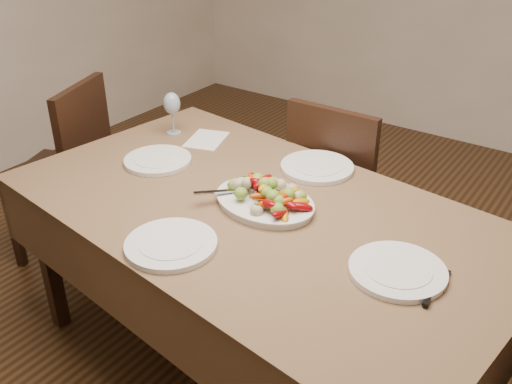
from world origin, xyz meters
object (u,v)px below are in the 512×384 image
object	(u,v)px
dining_table	(256,291)
plate_far	(317,167)
serving_platter	(265,203)
wine_glass	(172,112)
plate_left	(158,160)
plate_right	(398,271)
chair_far	(346,191)
plate_near	(171,244)
chair_left	(57,173)

from	to	relation	value
dining_table	plate_far	bearing A→B (deg)	86.14
serving_platter	wine_glass	distance (m)	0.78
plate_left	plate_right	bearing A→B (deg)	-6.91
plate_right	plate_far	bearing A→B (deg)	139.61
plate_right	plate_left	bearing A→B (deg)	173.09
chair_far	plate_near	world-z (taller)	chair_far
plate_left	plate_far	world-z (taller)	same
wine_glass	chair_left	bearing A→B (deg)	-158.45
plate_right	plate_far	world-z (taller)	same
dining_table	plate_far	xyz separation A→B (m)	(0.03, 0.39, 0.39)
dining_table	chair_far	xyz separation A→B (m)	(-0.01, 0.76, 0.10)
serving_platter	plate_near	size ratio (longest dim) A/B	1.28
plate_far	dining_table	bearing A→B (deg)	-93.86
chair_left	serving_platter	distance (m)	1.35
chair_left	plate_far	distance (m)	1.38
plate_far	plate_right	bearing A→B (deg)	-40.39
plate_right	plate_far	size ratio (longest dim) A/B	0.99
plate_right	dining_table	bearing A→B (deg)	172.80
plate_left	plate_far	xyz separation A→B (m)	(0.56, 0.32, 0.00)
chair_left	wine_glass	distance (m)	0.75
chair_left	plate_left	bearing A→B (deg)	67.91
plate_right	plate_far	distance (m)	0.71
plate_right	plate_near	xyz separation A→B (m)	(-0.64, -0.29, 0.00)
plate_far	wine_glass	distance (m)	0.72
chair_far	plate_right	distance (m)	1.05
chair_far	plate_right	size ratio (longest dim) A/B	3.29
chair_left	plate_left	distance (m)	0.81
chair_far	serving_platter	bearing A→B (deg)	92.68
wine_glass	plate_near	bearing A→B (deg)	-48.01
serving_platter	plate_right	xyz separation A→B (m)	(0.54, -0.10, -0.00)
dining_table	serving_platter	distance (m)	0.39
chair_far	chair_left	bearing A→B (deg)	27.73
chair_far	serving_platter	distance (m)	0.79
serving_platter	plate_right	world-z (taller)	serving_platter
dining_table	plate_left	distance (m)	0.67
plate_near	plate_left	bearing A→B (deg)	137.76
chair_left	plate_near	size ratio (longest dim) A/B	3.23
dining_table	plate_right	world-z (taller)	plate_right
chair_left	plate_near	world-z (taller)	chair_left
plate_far	plate_near	bearing A→B (deg)	-97.86
plate_right	plate_near	size ratio (longest dim) A/B	0.98
serving_platter	plate_near	xyz separation A→B (m)	(-0.10, -0.38, -0.00)
plate_far	wine_glass	xyz separation A→B (m)	(-0.72, -0.06, 0.09)
dining_table	chair_left	size ratio (longest dim) A/B	1.94
plate_left	plate_near	size ratio (longest dim) A/B	0.93
chair_left	chair_far	bearing A→B (deg)	97.44
chair_left	serving_platter	world-z (taller)	chair_left
wine_glass	chair_far	bearing A→B (deg)	32.62
chair_far	chair_left	size ratio (longest dim) A/B	1.00
dining_table	serving_platter	xyz separation A→B (m)	(0.02, 0.02, 0.39)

